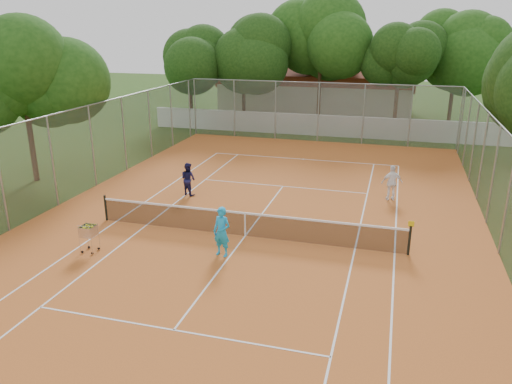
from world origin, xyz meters
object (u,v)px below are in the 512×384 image
(player_far_right, at_px, (392,183))
(player_far_left, at_px, (188,179))
(clubhouse, at_px, (317,88))
(player_near, at_px, (222,232))
(tennis_net, at_px, (245,224))
(ball_hopper, at_px, (89,238))

(player_far_right, bearing_deg, player_far_left, -3.15)
(clubhouse, relative_size, player_far_left, 10.58)
(player_far_right, bearing_deg, player_near, 39.65)
(tennis_net, height_order, player_far_right, player_far_right)
(tennis_net, distance_m, player_near, 1.86)
(clubhouse, xyz_separation_m, player_near, (1.72, -30.80, -1.30))
(clubhouse, bearing_deg, ball_hopper, -95.12)
(player_far_right, relative_size, ball_hopper, 1.51)
(clubhouse, height_order, player_near, clubhouse)
(tennis_net, relative_size, player_far_left, 7.67)
(tennis_net, distance_m, ball_hopper, 5.60)
(tennis_net, height_order, clubhouse, clubhouse)
(tennis_net, relative_size, player_near, 6.75)
(player_near, bearing_deg, tennis_net, 94.70)
(player_far_left, bearing_deg, tennis_net, 159.03)
(player_far_right, bearing_deg, tennis_net, 33.59)
(player_near, height_order, ball_hopper, player_near)
(tennis_net, bearing_deg, player_far_left, 135.33)
(tennis_net, distance_m, player_far_right, 7.79)
(ball_hopper, bearing_deg, player_near, -11.32)
(tennis_net, height_order, ball_hopper, ball_hopper)
(ball_hopper, bearing_deg, clubhouse, 61.07)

